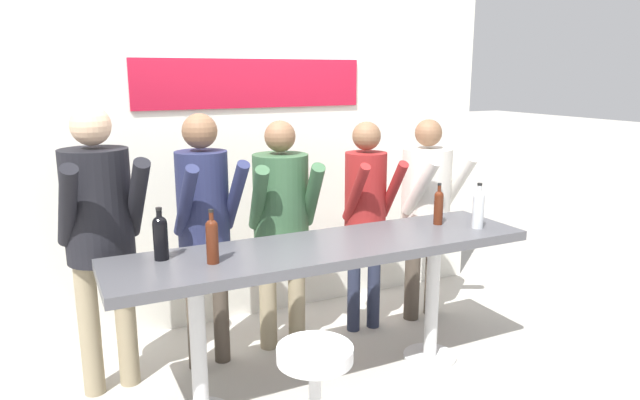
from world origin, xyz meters
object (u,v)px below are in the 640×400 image
at_px(person_left, 204,213).
at_px(person_center_left, 281,212).
at_px(person_far_left, 99,221).
at_px(person_center_right, 427,199).
at_px(bar_stool, 315,390).
at_px(person_center, 366,203).
at_px(wine_bottle_3, 212,239).
at_px(tasting_table, 327,265).
at_px(wine_bottle_2, 160,235).
at_px(wine_bottle_1, 478,207).
at_px(wine_bottle_0, 439,206).

xyz_separation_m(person_left, person_center_left, (0.55, 0.04, -0.06)).
distance_m(person_far_left, person_center_right, 2.38).
relative_size(person_left, person_center_right, 1.06).
relative_size(bar_stool, person_center, 0.42).
relative_size(person_center, wine_bottle_3, 5.35).
xyz_separation_m(tasting_table, person_center_right, (1.16, 0.60, 0.17)).
bearing_deg(person_far_left, wine_bottle_3, -56.43).
xyz_separation_m(person_center, wine_bottle_2, (-1.56, -0.46, 0.07)).
relative_size(bar_stool, wine_bottle_2, 2.26).
bearing_deg(wine_bottle_1, person_center_left, 146.25).
relative_size(person_left, wine_bottle_3, 5.67).
relative_size(person_left, person_center, 1.06).
xyz_separation_m(wine_bottle_2, wine_bottle_3, (0.24, -0.18, -0.00)).
bearing_deg(person_center, wine_bottle_3, -149.29).
bearing_deg(wine_bottle_0, wine_bottle_1, -47.60).
relative_size(tasting_table, person_far_left, 1.47).
distance_m(person_far_left, person_center, 1.84).
xyz_separation_m(person_far_left, person_left, (0.63, 0.03, -0.03)).
relative_size(person_far_left, wine_bottle_2, 5.98).
bearing_deg(person_center_right, bar_stool, -144.24).
bearing_deg(tasting_table, wine_bottle_0, 5.10).
bearing_deg(bar_stool, wine_bottle_0, 30.49).
bearing_deg(bar_stool, person_far_left, 123.37).
distance_m(tasting_table, person_center_right, 1.32).
bearing_deg(person_left, wine_bottle_2, -133.30).
bearing_deg(tasting_table, wine_bottle_3, -176.60).
xyz_separation_m(bar_stool, person_center_left, (0.36, 1.29, 0.56)).
distance_m(person_center, wine_bottle_3, 1.48).
bearing_deg(bar_stool, person_center_left, 74.29).
distance_m(person_far_left, person_center_left, 1.18).
xyz_separation_m(bar_stool, wine_bottle_3, (-0.30, 0.63, 0.63)).
relative_size(wine_bottle_1, wine_bottle_2, 1.03).
relative_size(tasting_table, wine_bottle_2, 8.81).
height_order(tasting_table, person_far_left, person_far_left).
distance_m(person_left, wine_bottle_1, 1.78).
distance_m(bar_stool, person_center_right, 2.09).
height_order(person_center, person_center_right, person_center).
bearing_deg(tasting_table, person_far_left, 155.43).
bearing_deg(person_left, person_center_right, -3.85).
xyz_separation_m(person_far_left, wine_bottle_1, (2.26, -0.67, -0.01)).
bearing_deg(bar_stool, wine_bottle_2, 123.37).
relative_size(tasting_table, person_center_left, 1.59).
distance_m(bar_stool, person_center, 1.73).
bearing_deg(wine_bottle_2, wine_bottle_0, -2.00).
bearing_deg(bar_stool, tasting_table, 59.16).
distance_m(person_center_left, person_center_right, 1.20).
bearing_deg(wine_bottle_0, wine_bottle_2, 178.00).
relative_size(person_center, wine_bottle_1, 5.28).
distance_m(person_left, person_center_left, 0.55).
xyz_separation_m(bar_stool, wine_bottle_0, (1.28, 0.75, 0.62)).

